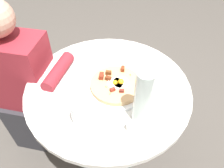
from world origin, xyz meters
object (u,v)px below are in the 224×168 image
(breakfast_pizza, at_px, (116,84))
(water_bottle, at_px, (142,98))
(water_glass, at_px, (79,114))
(pizza_plate, at_px, (116,87))
(salt_shaker, at_px, (130,127))
(person_seated, at_px, (27,93))
(fork, at_px, (49,83))
(knife, at_px, (50,87))
(bread_plate, at_px, (122,53))
(dining_table, at_px, (108,107))

(breakfast_pizza, relative_size, water_bottle, 0.95)
(water_glass, distance_m, water_bottle, 0.28)
(pizza_plate, bearing_deg, salt_shaker, 113.89)
(person_seated, distance_m, water_glass, 0.63)
(fork, bearing_deg, knife, 90.00)
(pizza_plate, relative_size, water_bottle, 1.12)
(fork, distance_m, salt_shaker, 0.49)
(water_bottle, bearing_deg, bread_plate, -70.84)
(breakfast_pizza, distance_m, water_bottle, 0.24)
(dining_table, xyz_separation_m, breakfast_pizza, (-0.04, 0.01, 0.20))
(fork, distance_m, water_glass, 0.31)
(pizza_plate, distance_m, fork, 0.35)
(water_glass, bearing_deg, pizza_plate, -115.79)
(water_glass, relative_size, salt_shaker, 2.34)
(water_bottle, relative_size, salt_shaker, 5.39)
(water_glass, xyz_separation_m, water_bottle, (-0.25, -0.07, 0.08))
(bread_plate, height_order, fork, bread_plate)
(dining_table, relative_size, knife, 4.75)
(dining_table, distance_m, pizza_plate, 0.19)
(bread_plate, distance_m, fork, 0.47)
(person_seated, bearing_deg, pizza_plate, 175.06)
(pizza_plate, bearing_deg, person_seated, -4.94)
(knife, xyz_separation_m, salt_shaker, (-0.44, 0.16, 0.02))
(knife, xyz_separation_m, water_bottle, (-0.47, 0.09, 0.13))
(salt_shaker, bearing_deg, person_seated, -22.36)
(bread_plate, relative_size, water_bottle, 0.54)
(knife, bearing_deg, fork, -90.00)
(bread_plate, bearing_deg, water_bottle, 109.16)
(pizza_plate, bearing_deg, water_glass, 64.21)
(pizza_plate, xyz_separation_m, breakfast_pizza, (0.00, -0.00, 0.02))
(salt_shaker, bearing_deg, fork, -23.44)
(salt_shaker, bearing_deg, bread_plate, -76.85)
(dining_table, bearing_deg, person_seated, -4.62)
(breakfast_pizza, height_order, bread_plate, breakfast_pizza)
(pizza_plate, height_order, fork, pizza_plate)
(dining_table, height_order, salt_shaker, salt_shaker)
(person_seated, height_order, water_glass, person_seated)
(person_seated, relative_size, pizza_plate, 3.64)
(knife, relative_size, water_glass, 1.49)
(bread_plate, height_order, water_glass, water_glass)
(water_glass, height_order, salt_shaker, water_glass)
(dining_table, height_order, person_seated, person_seated)
(breakfast_pizza, xyz_separation_m, fork, (0.35, 0.04, -0.02))
(salt_shaker, bearing_deg, breakfast_pizza, -66.11)
(dining_table, bearing_deg, water_glass, 73.93)
(fork, relative_size, water_bottle, 0.65)
(dining_table, bearing_deg, water_bottle, 137.16)
(dining_table, height_order, water_bottle, water_bottle)
(person_seated, relative_size, water_glass, 9.40)
(dining_table, bearing_deg, breakfast_pizza, 172.44)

